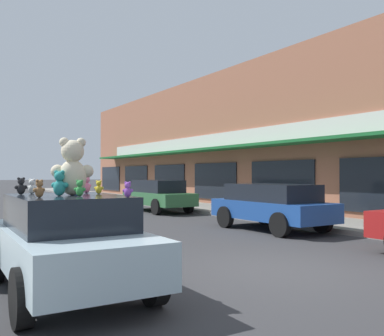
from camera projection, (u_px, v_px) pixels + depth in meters
The scene contains 15 objects.
ground_plane at pixel (272, 270), 8.00m from camera, with size 260.00×260.00×0.00m, color #333335.
storefront_row at pixel (344, 142), 25.33m from camera, with size 16.39×41.51×7.42m.
plush_art_car at pixel (67, 240), 6.47m from camera, with size 1.96×4.04×1.47m.
teddy_bear_giant at pixel (73, 167), 6.53m from camera, with size 0.67×0.45×0.88m.
teddy_bear_yellow at pixel (99, 187), 6.97m from camera, with size 0.15×0.15×0.22m.
teddy_bear_purple at pixel (128, 190), 5.94m from camera, with size 0.15×0.15×0.22m.
teddy_bear_black at pixel (21, 186), 6.78m from camera, with size 0.20×0.12×0.27m.
teddy_bear_white at pixel (32, 186), 6.99m from camera, with size 0.18×0.16×0.25m.
teddy_bear_pink at pixel (86, 185), 7.24m from camera, with size 0.22×0.17×0.30m.
teddy_bear_teal at pixel (59, 184), 6.32m from camera, with size 0.25×0.26×0.38m.
teddy_bear_green at pixel (80, 188), 6.20m from camera, with size 0.18×0.15×0.24m.
teddy_bear_blue at pixel (74, 182), 7.51m from camera, with size 0.23×0.29×0.38m.
teddy_bear_brown at pixel (39, 189), 5.86m from camera, with size 0.19×0.14×0.25m.
parked_car_far_center at pixel (271, 204), 13.67m from camera, with size 1.95×4.20×1.47m.
parked_car_far_right at pixel (158, 195), 20.35m from camera, with size 1.84×4.60×1.51m.
Camera 1 is at (-5.52, -6.01, 1.80)m, focal length 40.00 mm.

